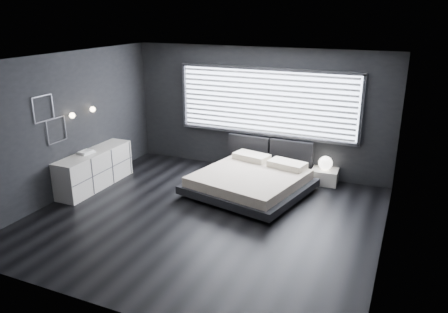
% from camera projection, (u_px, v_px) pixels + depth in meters
% --- Properties ---
extents(room, '(6.04, 6.00, 2.80)m').
position_uv_depth(room, '(204.00, 143.00, 7.41)').
color(room, black).
rests_on(room, ground).
extents(window, '(4.14, 0.09, 1.52)m').
position_uv_depth(window, '(266.00, 103.00, 9.60)').
color(window, white).
rests_on(window, ground).
extents(headboard, '(1.96, 0.16, 0.52)m').
position_uv_depth(headboard, '(270.00, 149.00, 9.84)').
color(headboard, black).
rests_on(headboard, ground).
extents(sconce_near, '(0.18, 0.11, 0.11)m').
position_uv_depth(sconce_near, '(72.00, 115.00, 8.49)').
color(sconce_near, silver).
rests_on(sconce_near, ground).
extents(sconce_far, '(0.18, 0.11, 0.11)m').
position_uv_depth(sconce_far, '(93.00, 109.00, 9.01)').
color(sconce_far, silver).
rests_on(sconce_far, ground).
extents(wall_art_upper, '(0.01, 0.48, 0.48)m').
position_uv_depth(wall_art_upper, '(43.00, 109.00, 7.92)').
color(wall_art_upper, '#47474C').
rests_on(wall_art_upper, ground).
extents(wall_art_lower, '(0.01, 0.48, 0.48)m').
position_uv_depth(wall_art_lower, '(57.00, 130.00, 8.29)').
color(wall_art_lower, '#47474C').
rests_on(wall_art_lower, ground).
extents(bed, '(2.54, 2.47, 0.56)m').
position_uv_depth(bed, '(250.00, 181.00, 8.84)').
color(bed, black).
rests_on(bed, ground).
extents(nightstand, '(0.57, 0.48, 0.32)m').
position_uv_depth(nightstand, '(325.00, 176.00, 9.36)').
color(nightstand, silver).
rests_on(nightstand, ground).
extents(orb_lamp, '(0.30, 0.30, 0.30)m').
position_uv_depth(orb_lamp, '(325.00, 163.00, 9.25)').
color(orb_lamp, white).
rests_on(orb_lamp, nightstand).
extents(dresser, '(0.56, 1.94, 0.77)m').
position_uv_depth(dresser, '(94.00, 169.00, 9.14)').
color(dresser, silver).
rests_on(dresser, ground).
extents(book_stack, '(0.28, 0.34, 0.06)m').
position_uv_depth(book_stack, '(86.00, 152.00, 8.87)').
color(book_stack, white).
rests_on(book_stack, dresser).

